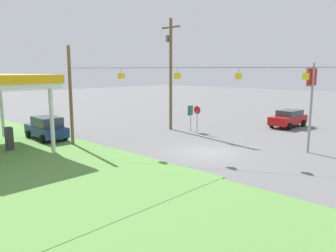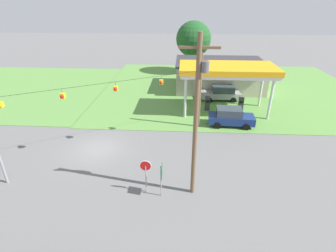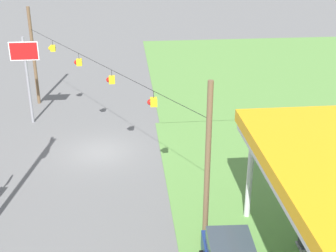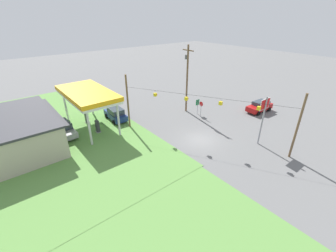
{
  "view_description": "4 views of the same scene",
  "coord_description": "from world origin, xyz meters",
  "px_view_note": "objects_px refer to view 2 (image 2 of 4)",
  "views": [
    {
      "loc": [
        -13.2,
        17.73,
        5.53
      ],
      "look_at": [
        2.74,
        0.89,
        1.64
      ],
      "focal_mm": 35.0,
      "sensor_mm": 36.0,
      "label": 1
    },
    {
      "loc": [
        7.23,
        -19.12,
        11.87
      ],
      "look_at": [
        5.94,
        2.47,
        1.21
      ],
      "focal_mm": 28.0,
      "sensor_mm": 36.0,
      "label": 2
    },
    {
      "loc": [
        25.87,
        1.67,
        13.13
      ],
      "look_at": [
        3.11,
        3.9,
        2.96
      ],
      "focal_mm": 50.0,
      "sensor_mm": 36.0,
      "label": 3
    },
    {
      "loc": [
        -16.52,
        18.67,
        14.36
      ],
      "look_at": [
        2.21,
        3.45,
        2.18
      ],
      "focal_mm": 24.0,
      "sensor_mm": 36.0,
      "label": 4
    }
  ],
  "objects_px": {
    "gas_station_canopy": "(228,70)",
    "fuel_pump_far": "(241,105)",
    "route_sign": "(161,175)",
    "gas_station_store": "(219,75)",
    "fuel_pump_near": "(207,104)",
    "car_at_pumps_rear": "(221,93)",
    "stop_sign_roadside": "(146,170)",
    "car_at_pumps_front": "(230,117)",
    "utility_pole_main": "(197,114)",
    "tree_behind_station": "(194,39)"
  },
  "relations": [
    {
      "from": "gas_station_canopy",
      "to": "fuel_pump_far",
      "type": "relative_size",
      "value": 6.0
    },
    {
      "from": "gas_station_canopy",
      "to": "route_sign",
      "type": "bearing_deg",
      "value": -112.04
    },
    {
      "from": "gas_station_store",
      "to": "fuel_pump_near",
      "type": "height_order",
      "value": "gas_station_store"
    },
    {
      "from": "car_at_pumps_rear",
      "to": "stop_sign_roadside",
      "type": "height_order",
      "value": "stop_sign_roadside"
    },
    {
      "from": "gas_station_canopy",
      "to": "route_sign",
      "type": "relative_size",
      "value": 4.3
    },
    {
      "from": "gas_station_canopy",
      "to": "stop_sign_roadside",
      "type": "xyz_separation_m",
      "value": [
        -7.03,
        -14.41,
        -2.98
      ]
    },
    {
      "from": "car_at_pumps_rear",
      "to": "route_sign",
      "type": "xyz_separation_m",
      "value": [
        -6.09,
        -18.48,
        0.78
      ]
    },
    {
      "from": "stop_sign_roadside",
      "to": "car_at_pumps_rear",
      "type": "bearing_deg",
      "value": -111.53
    },
    {
      "from": "car_at_pumps_front",
      "to": "route_sign",
      "type": "relative_size",
      "value": 1.93
    },
    {
      "from": "fuel_pump_far",
      "to": "utility_pole_main",
      "type": "height_order",
      "value": "utility_pole_main"
    },
    {
      "from": "gas_station_canopy",
      "to": "tree_behind_station",
      "type": "bearing_deg",
      "value": 100.72
    },
    {
      "from": "car_at_pumps_front",
      "to": "utility_pole_main",
      "type": "xyz_separation_m",
      "value": [
        -4.05,
        -10.51,
        4.8
      ]
    },
    {
      "from": "stop_sign_roadside",
      "to": "route_sign",
      "type": "xyz_separation_m",
      "value": [
        1.06,
        -0.34,
        -0.1
      ]
    },
    {
      "from": "car_at_pumps_front",
      "to": "utility_pole_main",
      "type": "relative_size",
      "value": 0.45
    },
    {
      "from": "utility_pole_main",
      "to": "gas_station_canopy",
      "type": "bearing_deg",
      "value": 74.69
    },
    {
      "from": "car_at_pumps_front",
      "to": "fuel_pump_far",
      "type": "bearing_deg",
      "value": 67.67
    },
    {
      "from": "gas_station_store",
      "to": "utility_pole_main",
      "type": "height_order",
      "value": "utility_pole_main"
    },
    {
      "from": "tree_behind_station",
      "to": "fuel_pump_far",
      "type": "bearing_deg",
      "value": -73.27
    },
    {
      "from": "fuel_pump_near",
      "to": "tree_behind_station",
      "type": "distance_m",
      "value": 17.76
    },
    {
      "from": "fuel_pump_far",
      "to": "utility_pole_main",
      "type": "bearing_deg",
      "value": -112.15
    },
    {
      "from": "fuel_pump_near",
      "to": "car_at_pumps_front",
      "type": "relative_size",
      "value": 0.37
    },
    {
      "from": "gas_station_store",
      "to": "stop_sign_roadside",
      "type": "relative_size",
      "value": 4.87
    },
    {
      "from": "route_sign",
      "to": "tree_behind_station",
      "type": "bearing_deg",
      "value": 85.06
    },
    {
      "from": "gas_station_canopy",
      "to": "car_at_pumps_rear",
      "type": "relative_size",
      "value": 2.09
    },
    {
      "from": "fuel_pump_near",
      "to": "utility_pole_main",
      "type": "bearing_deg",
      "value": -97.99
    },
    {
      "from": "fuel_pump_far",
      "to": "tree_behind_station",
      "type": "distance_m",
      "value": 18.43
    },
    {
      "from": "fuel_pump_near",
      "to": "car_at_pumps_front",
      "type": "distance_m",
      "value": 4.25
    },
    {
      "from": "fuel_pump_near",
      "to": "route_sign",
      "type": "bearing_deg",
      "value": -105.43
    },
    {
      "from": "car_at_pumps_rear",
      "to": "utility_pole_main",
      "type": "height_order",
      "value": "utility_pole_main"
    },
    {
      "from": "gas_station_canopy",
      "to": "gas_station_store",
      "type": "relative_size",
      "value": 0.85
    },
    {
      "from": "fuel_pump_near",
      "to": "fuel_pump_far",
      "type": "bearing_deg",
      "value": 0.0
    },
    {
      "from": "gas_station_store",
      "to": "route_sign",
      "type": "bearing_deg",
      "value": -105.07
    },
    {
      "from": "fuel_pump_near",
      "to": "car_at_pumps_rear",
      "type": "distance_m",
      "value": 4.25
    },
    {
      "from": "stop_sign_roadside",
      "to": "tree_behind_station",
      "type": "distance_m",
      "value": 31.91
    },
    {
      "from": "gas_station_canopy",
      "to": "gas_station_store",
      "type": "bearing_deg",
      "value": 88.04
    },
    {
      "from": "stop_sign_roadside",
      "to": "route_sign",
      "type": "bearing_deg",
      "value": 162.49
    },
    {
      "from": "car_at_pumps_front",
      "to": "utility_pole_main",
      "type": "height_order",
      "value": "utility_pole_main"
    },
    {
      "from": "route_sign",
      "to": "tree_behind_station",
      "type": "distance_m",
      "value": 32.14
    },
    {
      "from": "gas_station_store",
      "to": "car_at_pumps_front",
      "type": "bearing_deg",
      "value": -90.66
    },
    {
      "from": "fuel_pump_far",
      "to": "utility_pole_main",
      "type": "relative_size",
      "value": 0.17
    },
    {
      "from": "car_at_pumps_rear",
      "to": "tree_behind_station",
      "type": "height_order",
      "value": "tree_behind_station"
    },
    {
      "from": "fuel_pump_far",
      "to": "car_at_pumps_rear",
      "type": "height_order",
      "value": "car_at_pumps_rear"
    },
    {
      "from": "route_sign",
      "to": "tree_behind_station",
      "type": "relative_size",
      "value": 0.28
    },
    {
      "from": "car_at_pumps_front",
      "to": "stop_sign_roadside",
      "type": "xyz_separation_m",
      "value": [
        -7.18,
        -10.69,
        0.85
      ]
    },
    {
      "from": "gas_station_store",
      "to": "car_at_pumps_rear",
      "type": "bearing_deg",
      "value": -92.0
    },
    {
      "from": "fuel_pump_near",
      "to": "stop_sign_roadside",
      "type": "relative_size",
      "value": 0.69
    },
    {
      "from": "gas_station_canopy",
      "to": "fuel_pump_near",
      "type": "bearing_deg",
      "value": -179.96
    },
    {
      "from": "gas_station_store",
      "to": "utility_pole_main",
      "type": "xyz_separation_m",
      "value": [
        -4.19,
        -22.75,
        3.76
      ]
    },
    {
      "from": "route_sign",
      "to": "gas_station_store",
      "type": "bearing_deg",
      "value": 74.93
    },
    {
      "from": "car_at_pumps_front",
      "to": "tree_behind_station",
      "type": "bearing_deg",
      "value": 102.06
    }
  ]
}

